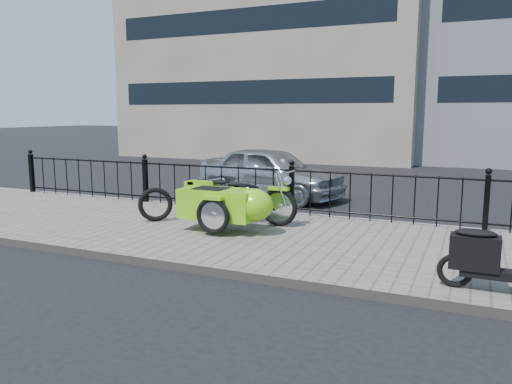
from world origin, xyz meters
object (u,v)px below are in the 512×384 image
at_px(motorcycle_sidecar, 232,203).
at_px(sedan_car, 270,172).
at_px(scooter, 497,259).
at_px(spare_tire, 155,204).

relative_size(motorcycle_sidecar, sedan_car, 0.60).
xyz_separation_m(scooter, spare_tire, (-5.65, 1.55, -0.07)).
xyz_separation_m(motorcycle_sidecar, sedan_car, (-0.91, 3.94, 0.05)).
bearing_deg(spare_tire, sedan_car, 79.83).
bearing_deg(spare_tire, scooter, -15.31).
distance_m(scooter, spare_tire, 5.86).
height_order(motorcycle_sidecar, scooter, scooter).
height_order(motorcycle_sidecar, spare_tire, motorcycle_sidecar).
relative_size(motorcycle_sidecar, spare_tire, 3.60).
bearing_deg(motorcycle_sidecar, spare_tire, 177.99).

